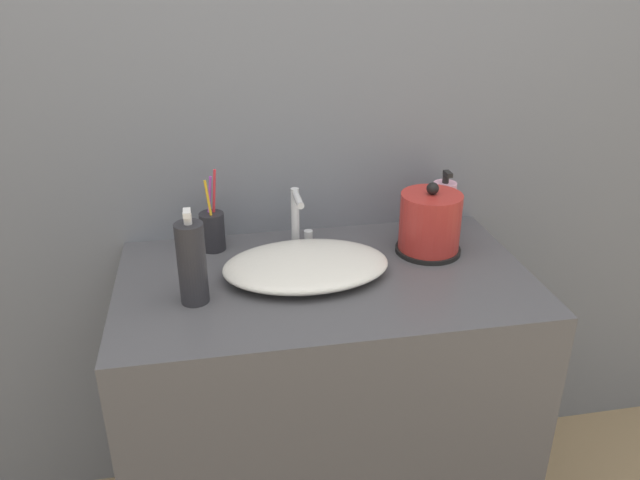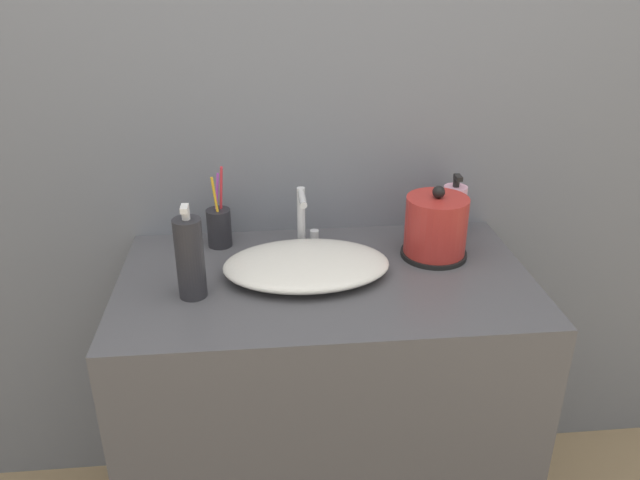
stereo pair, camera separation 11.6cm
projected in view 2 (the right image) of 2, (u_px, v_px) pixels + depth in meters
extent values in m
cube|color=slate|center=(314.00, 64.00, 1.61)|extent=(6.00, 0.04, 2.60)
cube|color=#4C4C51|center=(325.00, 411.00, 1.71)|extent=(1.01, 0.58, 0.84)
ellipsoid|color=silver|center=(306.00, 265.00, 1.53)|extent=(0.41, 0.28, 0.06)
cylinder|color=silver|center=(301.00, 217.00, 1.66)|extent=(0.02, 0.02, 0.16)
cylinder|color=silver|center=(302.00, 198.00, 1.59)|extent=(0.02, 0.10, 0.02)
cylinder|color=silver|center=(314.00, 237.00, 1.69)|extent=(0.02, 0.02, 0.04)
cylinder|color=black|center=(433.00, 253.00, 1.63)|extent=(0.17, 0.17, 0.01)
cylinder|color=#B22D28|center=(436.00, 227.00, 1.60)|extent=(0.16, 0.16, 0.16)
sphere|color=black|center=(439.00, 192.00, 1.56)|extent=(0.03, 0.03, 0.03)
cylinder|color=#232328|center=(219.00, 228.00, 1.67)|extent=(0.07, 0.07, 0.10)
cylinder|color=#B24CCC|center=(217.00, 202.00, 1.65)|extent=(0.02, 0.01, 0.16)
cylinder|color=yellow|center=(216.00, 206.00, 1.63)|extent=(0.02, 0.01, 0.16)
cylinder|color=#E5333F|center=(221.00, 198.00, 1.64)|extent=(0.02, 0.03, 0.18)
cylinder|color=#28282D|center=(190.00, 258.00, 1.41)|extent=(0.06, 0.06, 0.19)
cylinder|color=white|center=(186.00, 214.00, 1.36)|extent=(0.02, 0.02, 0.02)
cube|color=white|center=(184.00, 209.00, 1.34)|extent=(0.02, 0.04, 0.01)
cylinder|color=#EAA8C6|center=(454.00, 211.00, 1.73)|extent=(0.07, 0.07, 0.14)
cylinder|color=black|center=(456.00, 182.00, 1.70)|extent=(0.02, 0.02, 0.02)
cube|color=black|center=(458.00, 178.00, 1.68)|extent=(0.02, 0.04, 0.01)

